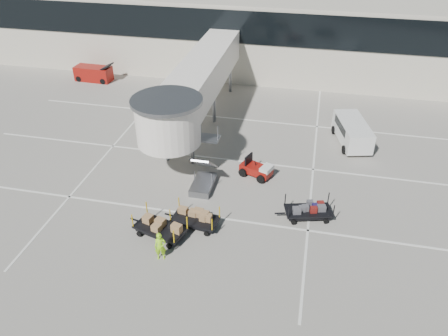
{
  "coord_description": "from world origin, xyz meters",
  "views": [
    {
      "loc": [
        5.35,
        -18.92,
        17.75
      ],
      "look_at": [
        0.14,
        4.76,
        2.0
      ],
      "focal_mm": 35.0,
      "sensor_mm": 36.0,
      "label": 1
    }
  ],
  "objects_px": {
    "minivan": "(352,130)",
    "belt_loader": "(94,74)",
    "ground_worker": "(160,246)",
    "box_cart_far": "(161,229)",
    "suitcase_cart": "(309,211)",
    "baggage_tug": "(257,169)",
    "box_cart_near": "(194,219)"
  },
  "relations": [
    {
      "from": "box_cart_far",
      "to": "minivan",
      "type": "xyz_separation_m",
      "value": [
        11.32,
        14.22,
        0.59
      ]
    },
    {
      "from": "ground_worker",
      "to": "box_cart_far",
      "type": "bearing_deg",
      "value": 89.25
    },
    {
      "from": "box_cart_near",
      "to": "box_cart_far",
      "type": "xyz_separation_m",
      "value": [
        -1.68,
        -1.35,
        -0.01
      ]
    },
    {
      "from": "suitcase_cart",
      "to": "baggage_tug",
      "type": "bearing_deg",
      "value": 119.18
    },
    {
      "from": "suitcase_cart",
      "to": "box_cart_far",
      "type": "bearing_deg",
      "value": -171.83
    },
    {
      "from": "suitcase_cart",
      "to": "belt_loader",
      "type": "distance_m",
      "value": 30.22
    },
    {
      "from": "box_cart_far",
      "to": "ground_worker",
      "type": "xyz_separation_m",
      "value": [
        0.6,
        -1.76,
        0.35
      ]
    },
    {
      "from": "box_cart_near",
      "to": "belt_loader",
      "type": "relative_size",
      "value": 0.84
    },
    {
      "from": "suitcase_cart",
      "to": "box_cart_far",
      "type": "distance_m",
      "value": 9.27
    },
    {
      "from": "box_cart_near",
      "to": "box_cart_far",
      "type": "relative_size",
      "value": 0.92
    },
    {
      "from": "baggage_tug",
      "to": "ground_worker",
      "type": "relative_size",
      "value": 1.43
    },
    {
      "from": "baggage_tug",
      "to": "box_cart_near",
      "type": "distance_m",
      "value": 6.96
    },
    {
      "from": "box_cart_near",
      "to": "minivan",
      "type": "relative_size",
      "value": 0.67
    },
    {
      "from": "belt_loader",
      "to": "ground_worker",
      "type": "bearing_deg",
      "value": -53.9
    },
    {
      "from": "suitcase_cart",
      "to": "ground_worker",
      "type": "distance_m",
      "value": 9.6
    },
    {
      "from": "box_cart_far",
      "to": "minivan",
      "type": "height_order",
      "value": "minivan"
    },
    {
      "from": "baggage_tug",
      "to": "minivan",
      "type": "height_order",
      "value": "minivan"
    },
    {
      "from": "box_cart_far",
      "to": "belt_loader",
      "type": "distance_m",
      "value": 27.0
    },
    {
      "from": "baggage_tug",
      "to": "suitcase_cart",
      "type": "relative_size",
      "value": 0.7
    },
    {
      "from": "ground_worker",
      "to": "belt_loader",
      "type": "bearing_deg",
      "value": 103.96
    },
    {
      "from": "suitcase_cart",
      "to": "minivan",
      "type": "relative_size",
      "value": 0.69
    },
    {
      "from": "minivan",
      "to": "belt_loader",
      "type": "xyz_separation_m",
      "value": [
        -26.68,
        7.99,
        -0.36
      ]
    },
    {
      "from": "baggage_tug",
      "to": "box_cart_far",
      "type": "bearing_deg",
      "value": -99.16
    },
    {
      "from": "baggage_tug",
      "to": "suitcase_cart",
      "type": "height_order",
      "value": "baggage_tug"
    },
    {
      "from": "ground_worker",
      "to": "minivan",
      "type": "xyz_separation_m",
      "value": [
        10.71,
        15.97,
        0.24
      ]
    },
    {
      "from": "suitcase_cart",
      "to": "box_cart_far",
      "type": "height_order",
      "value": "box_cart_far"
    },
    {
      "from": "box_cart_far",
      "to": "belt_loader",
      "type": "xyz_separation_m",
      "value": [
        -15.36,
        22.2,
        0.22
      ]
    },
    {
      "from": "baggage_tug",
      "to": "minivan",
      "type": "relative_size",
      "value": 0.48
    },
    {
      "from": "box_cart_near",
      "to": "minivan",
      "type": "xyz_separation_m",
      "value": [
        9.64,
        12.86,
        0.58
      ]
    },
    {
      "from": "minivan",
      "to": "belt_loader",
      "type": "bearing_deg",
      "value": 148.72
    },
    {
      "from": "baggage_tug",
      "to": "belt_loader",
      "type": "height_order",
      "value": "belt_loader"
    },
    {
      "from": "box_cart_far",
      "to": "ground_worker",
      "type": "bearing_deg",
      "value": -54.65
    }
  ]
}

